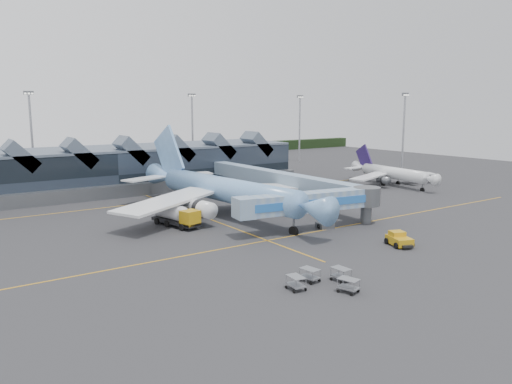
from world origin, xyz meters
TOP-DOWN VIEW (x-y plane):
  - ground at (0.00, 0.00)m, footprint 260.00×260.00m
  - taxi_stripes at (0.00, 10.00)m, footprint 120.00×60.00m
  - tree_line_far at (0.00, 110.00)m, footprint 260.00×4.00m
  - terminal at (-5.07, 47.35)m, footprint 90.00×22.25m
  - light_masts at (21.00, 62.80)m, footprint 132.40×42.56m
  - main_airliner at (3.47, 10.22)m, footprint 41.67×48.16m
  - regional_jet at (54.05, 16.17)m, footprint 25.05×27.49m
  - jet_bridge at (10.58, -7.05)m, footprint 25.08×7.23m
  - fuel_truck at (-6.90, 7.48)m, footprint 4.53×10.12m
  - pushback_tug at (13.23, -20.20)m, footprint 3.63×4.62m
  - baggage_carts at (-5.68, -25.97)m, footprint 7.16×6.94m

SIDE VIEW (x-z plane):
  - ground at x=0.00m, z-range 0.00..0.00m
  - taxi_stripes at x=0.00m, z-range 0.00..0.01m
  - baggage_carts at x=-5.68m, z-range 0.09..1.53m
  - pushback_tug at x=13.23m, z-range -0.09..1.77m
  - fuel_truck at x=-6.90m, z-range 0.20..3.58m
  - tree_line_far at x=0.00m, z-range 0.00..4.00m
  - regional_jet at x=54.05m, z-range -1.72..7.71m
  - jet_bridge at x=10.58m, z-range 1.22..7.22m
  - main_airliner at x=3.47m, z-range -3.19..12.27m
  - terminal at x=-5.07m, z-range -1.38..11.14m
  - light_masts at x=21.00m, z-range 1.26..23.71m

